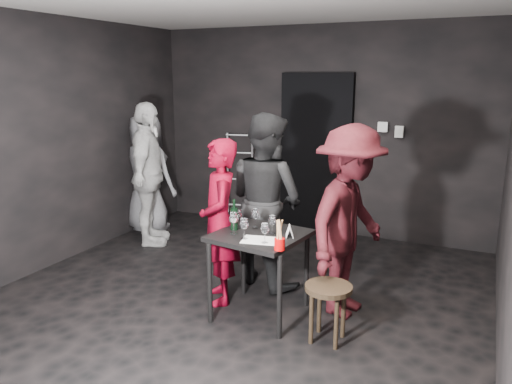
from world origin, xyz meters
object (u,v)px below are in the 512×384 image
at_px(tasting_table, 260,244).
at_px(wine_bottle, 234,218).
at_px(bystander_grey, 147,170).
at_px(man_maroon, 350,210).
at_px(stool, 328,296).
at_px(bystander_cream, 147,162).
at_px(server_red, 220,221).
at_px(woman_black, 266,187).
at_px(hand_truck, 239,208).
at_px(breadstick_cup, 280,236).

relative_size(tasting_table, wine_bottle, 2.73).
bearing_deg(bystander_grey, man_maroon, 160.06).
bearing_deg(stool, tasting_table, 164.62).
bearing_deg(bystander_cream, wine_bottle, -148.99).
bearing_deg(wine_bottle, stool, -11.47).
relative_size(server_red, wine_bottle, 5.65).
bearing_deg(bystander_grey, woman_black, 158.84).
height_order(hand_truck, woman_black, woman_black).
bearing_deg(server_red, breadstick_cup, 26.55).
xyz_separation_m(hand_truck, man_maroon, (2.09, -2.00, 0.71)).
bearing_deg(breadstick_cup, stool, 18.43).
distance_m(hand_truck, bystander_grey, 1.38).
bearing_deg(stool, breadstick_cup, -161.57).
relative_size(man_maroon, bystander_grey, 1.13).
xyz_separation_m(man_maroon, bystander_grey, (-3.06, 1.22, -0.11)).
relative_size(tasting_table, server_red, 0.48).
height_order(stool, woman_black, woman_black).
bearing_deg(tasting_table, wine_bottle, 179.71).
xyz_separation_m(man_maroon, wine_bottle, (-0.93, -0.36, -0.09)).
height_order(bystander_grey, wine_bottle, bystander_grey).
bearing_deg(hand_truck, server_red, -81.53).
bearing_deg(breadstick_cup, tasting_table, 135.00).
distance_m(wine_bottle, breadstick_cup, 0.64).
distance_m(hand_truck, breadstick_cup, 3.24).
bearing_deg(hand_truck, breadstick_cup, -71.74).
height_order(stool, man_maroon, man_maroon).
bearing_deg(bystander_grey, wine_bottle, 145.17).
bearing_deg(man_maroon, hand_truck, 57.97).
xyz_separation_m(woman_black, bystander_cream, (-1.79, 0.47, 0.04)).
height_order(tasting_table, breadstick_cup, breadstick_cup).
distance_m(bystander_cream, breadstick_cup, 2.76).
xyz_separation_m(server_red, bystander_cream, (-1.58, 1.04, 0.26)).
distance_m(tasting_table, stool, 0.75).
height_order(bystander_cream, bystander_grey, bystander_cream).
distance_m(tasting_table, bystander_cream, 2.37).
relative_size(hand_truck, tasting_table, 1.71).
distance_m(stool, server_red, 1.24).
relative_size(hand_truck, stool, 2.73).
relative_size(hand_truck, bystander_grey, 0.77).
xyz_separation_m(stool, woman_black, (-0.93, 0.87, 0.61)).
xyz_separation_m(tasting_table, bystander_grey, (-2.38, 1.58, 0.18)).
height_order(hand_truck, bystander_grey, bystander_grey).
distance_m(bystander_grey, breadstick_cup, 3.29).
height_order(stool, bystander_cream, bystander_cream).
relative_size(bystander_grey, breadstick_cup, 6.45).
bearing_deg(tasting_table, stool, -15.38).
height_order(wine_bottle, breadstick_cup, wine_bottle).
relative_size(man_maroon, breadstick_cup, 7.31).
distance_m(server_red, wine_bottle, 0.25).
bearing_deg(woman_black, man_maroon, -177.19).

